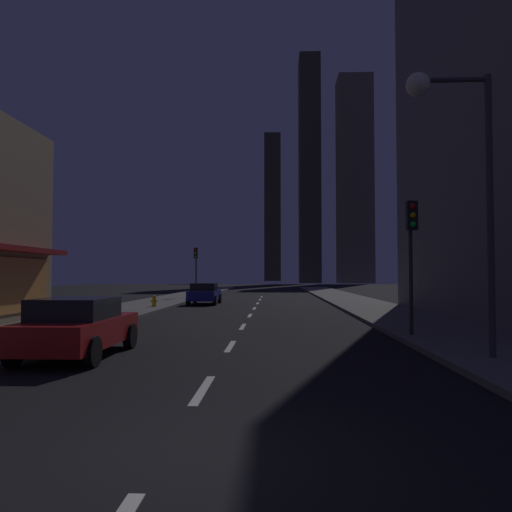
{
  "coord_description": "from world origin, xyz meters",
  "views": [
    {
      "loc": [
        1.27,
        -5.43,
        2.01
      ],
      "look_at": [
        0.0,
        26.47,
        3.24
      ],
      "focal_mm": 34.52,
      "sensor_mm": 36.0,
      "label": 1
    }
  ],
  "objects_px": {
    "car_parked_near": "(77,327)",
    "street_lamp_right": "(453,143)",
    "traffic_light_near_right": "(412,237)",
    "car_parked_far": "(204,293)",
    "traffic_light_far_left": "(196,261)",
    "fire_hydrant_far_left": "(154,301)"
  },
  "relations": [
    {
      "from": "car_parked_near",
      "to": "traffic_light_far_left",
      "type": "bearing_deg",
      "value": 93.68
    },
    {
      "from": "car_parked_near",
      "to": "car_parked_far",
      "type": "bearing_deg",
      "value": 90.0
    },
    {
      "from": "traffic_light_near_right",
      "to": "fire_hydrant_far_left",
      "type": "bearing_deg",
      "value": 130.39
    },
    {
      "from": "car_parked_far",
      "to": "traffic_light_near_right",
      "type": "distance_m",
      "value": 20.44
    },
    {
      "from": "car_parked_near",
      "to": "traffic_light_near_right",
      "type": "height_order",
      "value": "traffic_light_near_right"
    },
    {
      "from": "fire_hydrant_far_left",
      "to": "traffic_light_near_right",
      "type": "distance_m",
      "value": 17.8
    },
    {
      "from": "fire_hydrant_far_left",
      "to": "street_lamp_right",
      "type": "height_order",
      "value": "street_lamp_right"
    },
    {
      "from": "fire_hydrant_far_left",
      "to": "car_parked_far",
      "type": "bearing_deg",
      "value": 64.12
    },
    {
      "from": "car_parked_near",
      "to": "fire_hydrant_far_left",
      "type": "bearing_deg",
      "value": 97.77
    },
    {
      "from": "traffic_light_near_right",
      "to": "traffic_light_far_left",
      "type": "relative_size",
      "value": 1.0
    },
    {
      "from": "traffic_light_far_left",
      "to": "street_lamp_right",
      "type": "bearing_deg",
      "value": -70.1
    },
    {
      "from": "traffic_light_far_left",
      "to": "car_parked_near",
      "type": "bearing_deg",
      "value": -86.32
    },
    {
      "from": "car_parked_near",
      "to": "street_lamp_right",
      "type": "bearing_deg",
      "value": -3.29
    },
    {
      "from": "fire_hydrant_far_left",
      "to": "street_lamp_right",
      "type": "distance_m",
      "value": 21.23
    },
    {
      "from": "car_parked_near",
      "to": "car_parked_far",
      "type": "relative_size",
      "value": 1.0
    },
    {
      "from": "car_parked_near",
      "to": "street_lamp_right",
      "type": "relative_size",
      "value": 0.64
    },
    {
      "from": "car_parked_near",
      "to": "car_parked_far",
      "type": "distance_m",
      "value": 21.61
    },
    {
      "from": "car_parked_near",
      "to": "traffic_light_far_left",
      "type": "xyz_separation_m",
      "value": [
        -1.9,
        29.54,
        2.45
      ]
    },
    {
      "from": "car_parked_near",
      "to": "street_lamp_right",
      "type": "height_order",
      "value": "street_lamp_right"
    },
    {
      "from": "car_parked_far",
      "to": "traffic_light_far_left",
      "type": "relative_size",
      "value": 1.01
    },
    {
      "from": "traffic_light_near_right",
      "to": "street_lamp_right",
      "type": "distance_m",
      "value": 4.4
    },
    {
      "from": "car_parked_far",
      "to": "street_lamp_right",
      "type": "xyz_separation_m",
      "value": [
        8.98,
        -22.12,
        4.33
      ]
    }
  ]
}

